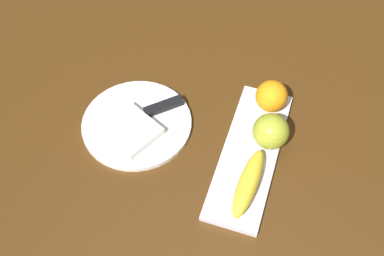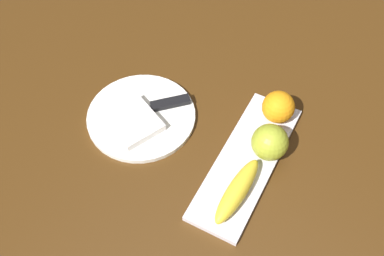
{
  "view_description": "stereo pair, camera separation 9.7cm",
  "coord_description": "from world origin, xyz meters",
  "px_view_note": "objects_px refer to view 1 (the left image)",
  "views": [
    {
      "loc": [
        0.51,
        0.07,
        0.83
      ],
      "look_at": [
        -0.04,
        -0.11,
        0.04
      ],
      "focal_mm": 43.13,
      "sensor_mm": 36.0,
      "label": 1
    },
    {
      "loc": [
        0.47,
        0.16,
        0.83
      ],
      "look_at": [
        -0.04,
        -0.11,
        0.04
      ],
      "focal_mm": 43.13,
      "sensor_mm": 36.0,
      "label": 2
    }
  ],
  "objects_px": {
    "banana": "(248,183)",
    "apple": "(271,131)",
    "orange_near_apple": "(272,96)",
    "knife": "(158,109)",
    "folded_napkin": "(131,130)",
    "dinner_plate": "(137,123)",
    "fruit_tray": "(250,154)"
  },
  "relations": [
    {
      "from": "dinner_plate",
      "to": "folded_napkin",
      "type": "distance_m",
      "value": 0.03
    },
    {
      "from": "orange_near_apple",
      "to": "knife",
      "type": "xyz_separation_m",
      "value": [
        0.09,
        -0.24,
        -0.03
      ]
    },
    {
      "from": "banana",
      "to": "apple",
      "type": "bearing_deg",
      "value": -3.47
    },
    {
      "from": "folded_napkin",
      "to": "banana",
      "type": "bearing_deg",
      "value": 78.67
    },
    {
      "from": "banana",
      "to": "orange_near_apple",
      "type": "bearing_deg",
      "value": 4.7
    },
    {
      "from": "orange_near_apple",
      "to": "folded_napkin",
      "type": "xyz_separation_m",
      "value": [
        0.16,
        -0.27,
        -0.03
      ]
    },
    {
      "from": "apple",
      "to": "dinner_plate",
      "type": "relative_size",
      "value": 0.32
    },
    {
      "from": "banana",
      "to": "folded_napkin",
      "type": "height_order",
      "value": "banana"
    },
    {
      "from": "fruit_tray",
      "to": "apple",
      "type": "xyz_separation_m",
      "value": [
        -0.04,
        0.03,
        0.05
      ]
    },
    {
      "from": "orange_near_apple",
      "to": "folded_napkin",
      "type": "height_order",
      "value": "orange_near_apple"
    },
    {
      "from": "orange_near_apple",
      "to": "knife",
      "type": "distance_m",
      "value": 0.26
    },
    {
      "from": "dinner_plate",
      "to": "knife",
      "type": "bearing_deg",
      "value": 144.84
    },
    {
      "from": "fruit_tray",
      "to": "dinner_plate",
      "type": "bearing_deg",
      "value": -90.0
    },
    {
      "from": "apple",
      "to": "banana",
      "type": "height_order",
      "value": "apple"
    },
    {
      "from": "dinner_plate",
      "to": "folded_napkin",
      "type": "height_order",
      "value": "folded_napkin"
    },
    {
      "from": "orange_near_apple",
      "to": "apple",
      "type": "bearing_deg",
      "value": 11.28
    },
    {
      "from": "banana",
      "to": "orange_near_apple",
      "type": "xyz_separation_m",
      "value": [
        -0.22,
        -0.0,
        0.02
      ]
    },
    {
      "from": "apple",
      "to": "folded_napkin",
      "type": "distance_m",
      "value": 0.3
    },
    {
      "from": "fruit_tray",
      "to": "orange_near_apple",
      "type": "height_order",
      "value": "orange_near_apple"
    },
    {
      "from": "folded_napkin",
      "to": "knife",
      "type": "xyz_separation_m",
      "value": [
        -0.08,
        0.03,
        -0.0
      ]
    },
    {
      "from": "apple",
      "to": "folded_napkin",
      "type": "xyz_separation_m",
      "value": [
        0.07,
        -0.29,
        -0.03
      ]
    },
    {
      "from": "orange_near_apple",
      "to": "knife",
      "type": "height_order",
      "value": "orange_near_apple"
    },
    {
      "from": "apple",
      "to": "knife",
      "type": "bearing_deg",
      "value": -91.97
    },
    {
      "from": "banana",
      "to": "dinner_plate",
      "type": "bearing_deg",
      "value": 76.39
    },
    {
      "from": "apple",
      "to": "banana",
      "type": "bearing_deg",
      "value": -7.16
    },
    {
      "from": "banana",
      "to": "knife",
      "type": "relative_size",
      "value": 1.11
    },
    {
      "from": "fruit_tray",
      "to": "banana",
      "type": "relative_size",
      "value": 2.17
    },
    {
      "from": "apple",
      "to": "knife",
      "type": "distance_m",
      "value": 0.26
    },
    {
      "from": "fruit_tray",
      "to": "apple",
      "type": "height_order",
      "value": "apple"
    },
    {
      "from": "dinner_plate",
      "to": "knife",
      "type": "distance_m",
      "value": 0.06
    },
    {
      "from": "orange_near_apple",
      "to": "dinner_plate",
      "type": "xyz_separation_m",
      "value": [
        0.13,
        -0.27,
        -0.04
      ]
    },
    {
      "from": "fruit_tray",
      "to": "folded_napkin",
      "type": "xyz_separation_m",
      "value": [
        0.03,
        -0.26,
        0.01
      ]
    }
  ]
}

